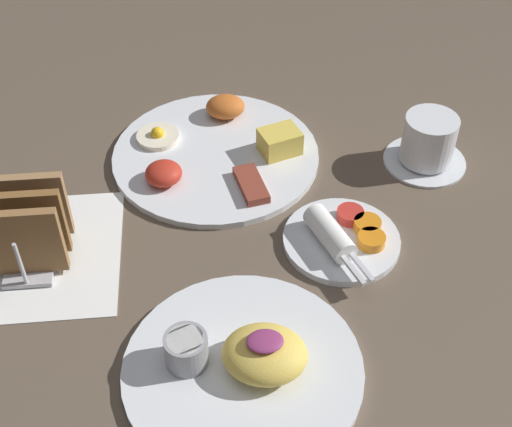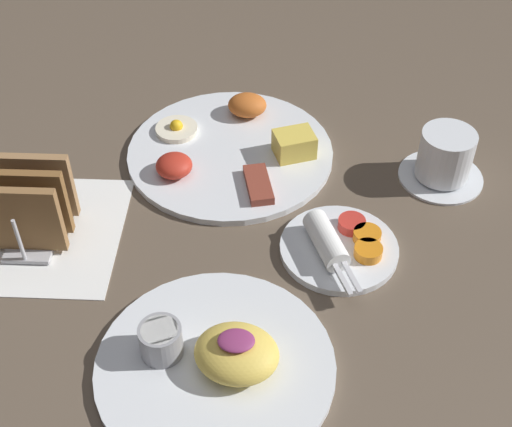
% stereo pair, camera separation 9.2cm
% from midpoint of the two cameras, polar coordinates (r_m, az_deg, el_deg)
% --- Properties ---
extents(ground_plane, '(3.00, 3.00, 0.00)m').
position_cam_midpoint_polar(ground_plane, '(0.91, -2.18, -3.82)').
color(ground_plane, brown).
extents(napkin_flat, '(0.22, 0.22, 0.00)m').
position_cam_midpoint_polar(napkin_flat, '(0.97, -14.48, -1.63)').
color(napkin_flat, white).
rests_on(napkin_flat, ground_plane).
extents(plate_breakfast, '(0.30, 0.30, 0.05)m').
position_cam_midpoint_polar(plate_breakfast, '(1.06, 0.54, 5.11)').
color(plate_breakfast, white).
rests_on(plate_breakfast, ground_plane).
extents(plate_condiments, '(0.15, 0.17, 0.04)m').
position_cam_midpoint_polar(plate_condiments, '(0.92, 9.57, -2.67)').
color(plate_condiments, white).
rests_on(plate_condiments, ground_plane).
extents(plate_foreground, '(0.27, 0.27, 0.06)m').
position_cam_midpoint_polar(plate_foreground, '(0.79, 0.16, -11.83)').
color(plate_foreground, white).
rests_on(plate_foreground, ground_plane).
extents(toast_rack, '(0.10, 0.12, 0.10)m').
position_cam_midpoint_polar(toast_rack, '(0.93, -15.01, 0.54)').
color(toast_rack, '#B7B7BC').
rests_on(toast_rack, ground_plane).
extents(coffee_cup, '(0.12, 0.12, 0.08)m').
position_cam_midpoint_polar(coffee_cup, '(1.04, 17.34, 4.13)').
color(coffee_cup, white).
rests_on(coffee_cup, ground_plane).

